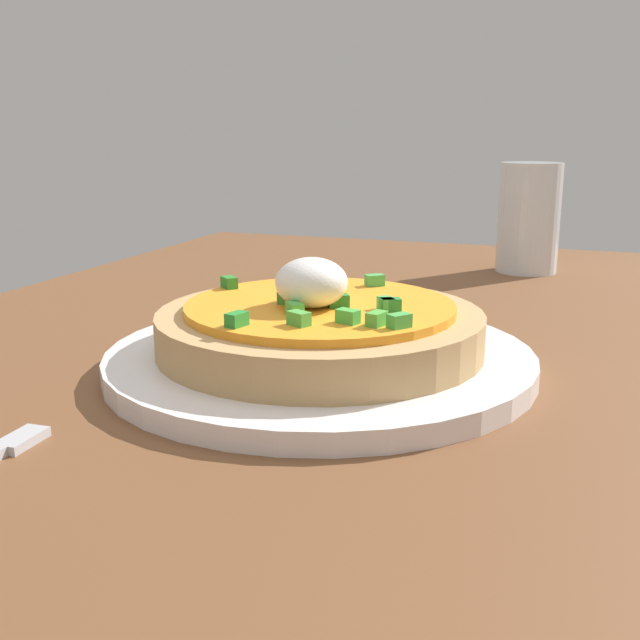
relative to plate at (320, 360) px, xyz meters
The scene contains 4 objects.
dining_table 8.34cm from the plate, 58.28° to the left, with size 125.04×87.21×2.26cm, color brown.
plate is the anchor object (origin of this frame).
pizza 2.33cm from the plate, ahead, with size 21.05×21.05×6.25cm.
cup_near 41.83cm from the plate, 166.72° to the left, with size 6.57×6.57×11.74cm.
Camera 1 is at (40.58, 9.03, 17.73)cm, focal length 42.85 mm.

